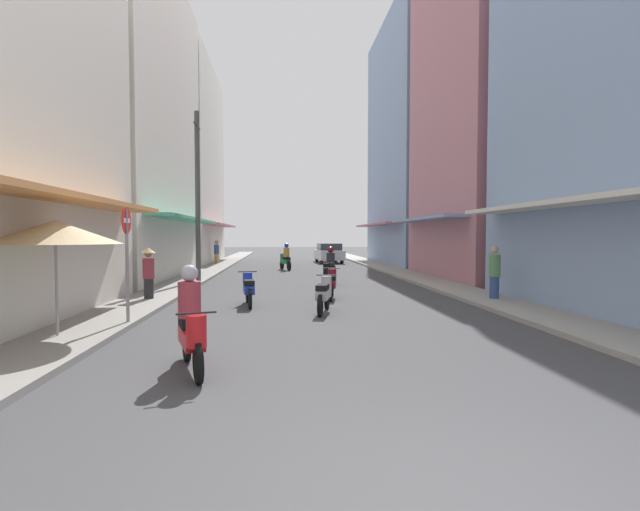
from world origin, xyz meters
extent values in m
plane|color=#424244|center=(0.00, 22.54, 0.00)|extent=(116.77, 116.77, 0.00)
cube|color=gray|center=(-5.21, 22.54, 0.06)|extent=(1.68, 61.08, 0.12)
cube|color=#9E9991|center=(5.21, 22.54, 0.06)|extent=(1.68, 61.08, 0.12)
cube|color=#D88C4C|center=(-5.56, 5.89, 2.80)|extent=(1.10, 12.40, 0.12)
cube|color=silver|center=(-9.06, 19.53, 7.31)|extent=(6.00, 12.46, 14.63)
cube|color=#4CB28C|center=(-5.56, 19.53, 2.80)|extent=(1.10, 11.21, 0.12)
cube|color=silver|center=(-9.06, 32.06, 7.18)|extent=(6.00, 11.81, 14.36)
cube|color=#B7727F|center=(-5.56, 32.06, 2.80)|extent=(1.10, 10.63, 0.12)
cube|color=silver|center=(5.56, 5.90, 2.80)|extent=(1.10, 12.42, 0.12)
cube|color=#B7727F|center=(9.06, 18.20, 8.89)|extent=(6.00, 9.14, 17.78)
cube|color=#8CA5CC|center=(5.56, 18.20, 2.80)|extent=(1.10, 8.23, 0.12)
cube|color=#8CA5CC|center=(9.06, 29.38, 8.50)|extent=(6.00, 11.99, 17.00)
cube|color=#B7727F|center=(5.56, 29.38, 2.80)|extent=(1.10, 10.79, 0.12)
cylinder|color=black|center=(-2.28, 3.29, 0.28)|extent=(0.25, 0.56, 0.56)
cylinder|color=black|center=(-2.67, 4.48, 0.28)|extent=(0.25, 0.56, 0.56)
cube|color=red|center=(-2.49, 3.93, 0.50)|extent=(0.58, 1.04, 0.24)
cube|color=black|center=(-2.55, 4.12, 0.70)|extent=(0.44, 0.62, 0.14)
cylinder|color=red|center=(-2.32, 3.41, 0.70)|extent=(0.28, 0.28, 0.45)
cylinder|color=black|center=(-2.32, 3.41, 0.95)|extent=(0.53, 0.20, 0.03)
cylinder|color=#99333F|center=(-2.54, 4.07, 1.05)|extent=(0.34, 0.34, 0.55)
sphere|color=#B2B2B7|center=(-2.54, 4.07, 1.45)|extent=(0.26, 0.26, 0.26)
cylinder|color=black|center=(0.11, 9.58, 0.28)|extent=(0.21, 0.56, 0.56)
cylinder|color=black|center=(-0.18, 8.37, 0.28)|extent=(0.21, 0.56, 0.56)
cube|color=#B2B2B7|center=(-0.05, 8.93, 0.50)|extent=(0.50, 1.04, 0.24)
cube|color=black|center=(-0.10, 8.73, 0.70)|extent=(0.40, 0.61, 0.14)
cylinder|color=#B2B2B7|center=(0.08, 9.46, 0.70)|extent=(0.28, 0.28, 0.45)
cylinder|color=black|center=(0.08, 9.46, 0.95)|extent=(0.54, 0.16, 0.03)
cylinder|color=black|center=(0.61, 15.11, 0.28)|extent=(0.26, 0.56, 0.56)
cylinder|color=black|center=(1.02, 16.29, 0.28)|extent=(0.26, 0.56, 0.56)
cube|color=black|center=(0.83, 15.74, 0.50)|extent=(0.59, 1.04, 0.24)
cube|color=black|center=(0.89, 15.93, 0.70)|extent=(0.45, 0.62, 0.14)
cylinder|color=black|center=(0.65, 15.22, 0.70)|extent=(0.28, 0.28, 0.45)
cylinder|color=black|center=(0.65, 15.22, 0.95)|extent=(0.53, 0.21, 0.03)
cylinder|color=#262628|center=(0.88, 15.89, 1.05)|extent=(0.34, 0.34, 0.55)
sphere|color=maroon|center=(0.88, 15.89, 1.45)|extent=(0.26, 0.26, 0.26)
cylinder|color=black|center=(0.55, 12.29, 0.28)|extent=(0.16, 0.57, 0.56)
cylinder|color=black|center=(0.36, 11.05, 0.28)|extent=(0.16, 0.57, 0.56)
cube|color=maroon|center=(0.45, 11.62, 0.50)|extent=(0.43, 1.03, 0.24)
cube|color=black|center=(0.42, 11.42, 0.70)|extent=(0.36, 0.60, 0.14)
cylinder|color=maroon|center=(0.53, 12.16, 0.70)|extent=(0.28, 0.28, 0.45)
cylinder|color=black|center=(0.53, 12.16, 0.95)|extent=(0.55, 0.11, 0.03)
cylinder|color=black|center=(-1.10, 24.96, 0.28)|extent=(0.26, 0.56, 0.56)
cylinder|color=black|center=(-0.69, 23.78, 0.28)|extent=(0.26, 0.56, 0.56)
cube|color=#197233|center=(-0.88, 24.32, 0.50)|extent=(0.59, 1.04, 0.24)
cube|color=black|center=(-0.81, 24.13, 0.70)|extent=(0.45, 0.62, 0.14)
cylinder|color=#197233|center=(-1.06, 24.84, 0.70)|extent=(0.28, 0.28, 0.45)
cylinder|color=black|center=(-1.06, 24.84, 0.95)|extent=(0.53, 0.21, 0.03)
cylinder|color=#BF8C3F|center=(-0.83, 24.18, 1.05)|extent=(0.34, 0.34, 0.55)
sphere|color=#1E38B7|center=(-0.83, 24.18, 1.45)|extent=(0.26, 0.26, 0.26)
cylinder|color=black|center=(-2.16, 10.98, 0.28)|extent=(0.15, 0.57, 0.56)
cylinder|color=black|center=(-2.00, 9.74, 0.28)|extent=(0.15, 0.57, 0.56)
cube|color=#1E38B7|center=(-2.07, 10.31, 0.50)|extent=(0.40, 1.03, 0.24)
cube|color=black|center=(-2.05, 10.11, 0.70)|extent=(0.35, 0.59, 0.14)
cylinder|color=#1E38B7|center=(-2.14, 10.85, 0.70)|extent=(0.28, 0.28, 0.45)
cylinder|color=black|center=(-2.14, 10.85, 0.95)|extent=(0.55, 0.10, 0.03)
cube|color=silver|center=(2.45, 31.76, 0.60)|extent=(2.00, 4.20, 0.70)
cube|color=#333D47|center=(2.46, 31.61, 1.15)|extent=(1.72, 2.19, 0.60)
cylinder|color=black|center=(1.62, 32.96, 0.32)|extent=(0.22, 0.65, 0.64)
cylinder|color=black|center=(3.12, 33.05, 0.32)|extent=(0.22, 0.65, 0.64)
cylinder|color=black|center=(1.77, 30.47, 0.32)|extent=(0.22, 0.65, 0.64)
cylinder|color=black|center=(3.27, 30.56, 0.32)|extent=(0.22, 0.65, 0.64)
cylinder|color=#BF8C3F|center=(-5.61, 29.74, 0.38)|extent=(0.28, 0.28, 0.76)
cylinder|color=#334C8C|center=(-5.61, 29.74, 1.09)|extent=(0.34, 0.34, 0.65)
sphere|color=#9E7256|center=(-5.61, 29.74, 1.55)|extent=(0.22, 0.22, 0.22)
cone|color=#D1B77A|center=(-5.61, 29.74, 1.65)|extent=(0.44, 0.44, 0.16)
cylinder|color=#262628|center=(-5.15, 11.33, 0.36)|extent=(0.28, 0.28, 0.73)
cylinder|color=#99333F|center=(-5.15, 11.33, 1.03)|extent=(0.34, 0.34, 0.61)
sphere|color=#9E7256|center=(-5.15, 11.33, 1.48)|extent=(0.22, 0.22, 0.22)
cone|color=#D1B77A|center=(-5.15, 11.33, 1.58)|extent=(0.44, 0.44, 0.16)
cylinder|color=#334C8C|center=(5.30, 10.48, 0.39)|extent=(0.28, 0.28, 0.78)
cylinder|color=#598C59|center=(5.30, 10.48, 1.11)|extent=(0.34, 0.34, 0.66)
sphere|color=tan|center=(5.30, 10.48, 1.58)|extent=(0.22, 0.22, 0.22)
cylinder|color=#99999E|center=(-5.40, 6.09, 1.07)|extent=(0.05, 0.05, 2.14)
cone|color=beige|center=(-5.40, 6.09, 2.09)|extent=(2.38, 2.38, 0.45)
cylinder|color=#4C4C4F|center=(-4.62, 16.84, 3.60)|extent=(0.20, 0.20, 7.19)
cylinder|color=#3F382D|center=(-4.62, 16.84, 6.59)|extent=(0.08, 1.20, 0.08)
cylinder|color=gray|center=(-4.52, 7.44, 1.30)|extent=(0.07, 0.07, 2.60)
cylinder|color=red|center=(-4.52, 7.44, 2.35)|extent=(0.02, 0.60, 0.60)
cube|color=white|center=(-4.52, 7.44, 2.35)|extent=(0.03, 0.40, 0.10)
camera|label=1|loc=(-1.15, -3.10, 2.02)|focal=26.18mm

